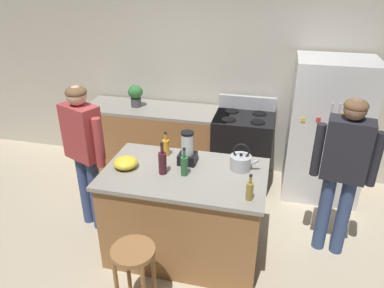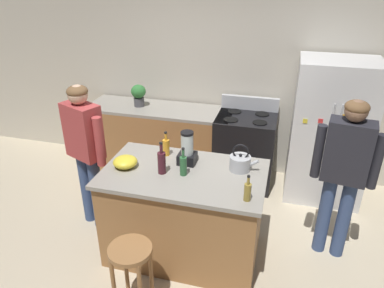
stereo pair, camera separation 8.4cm
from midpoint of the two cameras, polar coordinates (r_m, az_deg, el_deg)
ground_plane at (r=3.98m, az=-1.69°, el=-16.40°), size 14.00×14.00×0.00m
back_wall at (r=5.02m, az=4.02°, el=10.63°), size 8.00×0.10×2.70m
kitchen_island at (r=3.67m, az=-1.78°, el=-10.86°), size 1.53×0.92×0.96m
back_counter_run at (r=5.15m, az=-5.86°, el=0.62°), size 2.00×0.64×0.96m
refrigerator at (r=4.72m, az=19.90°, el=2.00°), size 0.90×0.73×1.76m
stove_range at (r=4.89m, az=7.41°, el=-0.81°), size 0.76×0.65×1.14m
person_by_island_left at (r=3.97m, az=-17.23°, el=-0.31°), size 0.58×0.36×1.65m
person_by_sink_right at (r=3.68m, az=22.14°, el=-3.09°), size 0.60×0.28×1.67m
bar_stool at (r=3.15m, az=-9.87°, el=-18.02°), size 0.36×0.36×0.67m
potted_plant at (r=5.01m, az=-9.34°, el=7.70°), size 0.20×0.20×0.30m
blender_appliance at (r=3.49m, az=-1.41°, el=-0.97°), size 0.17×0.17×0.33m
bottle_olive_oil at (r=3.31m, az=-1.95°, el=-3.35°), size 0.07×0.07×0.28m
bottle_soda at (r=3.67m, az=-4.77°, el=-0.47°), size 0.07×0.07×0.26m
bottle_vinegar at (r=3.02m, az=8.26°, el=-7.24°), size 0.06×0.06×0.24m
bottle_wine at (r=3.34m, az=-5.38°, el=-2.88°), size 0.08×0.08×0.32m
mixing_bowl at (r=3.52m, az=-11.09°, el=-2.91°), size 0.23×0.23×0.10m
tea_kettle at (r=3.44m, az=6.98°, el=-2.79°), size 0.28×0.20×0.27m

